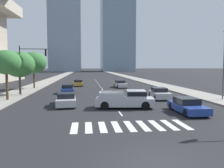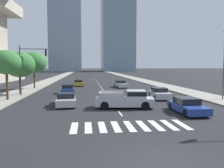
{
  "view_description": "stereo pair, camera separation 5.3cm",
  "coord_description": "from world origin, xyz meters",
  "px_view_note": "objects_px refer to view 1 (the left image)",
  "views": [
    {
      "loc": [
        -2.88,
        -8.58,
        3.93
      ],
      "look_at": [
        0.0,
        15.83,
        2.0
      ],
      "focal_mm": 36.38,
      "sensor_mm": 36.0,
      "label": 1
    },
    {
      "loc": [
        -2.83,
        -8.59,
        3.93
      ],
      "look_at": [
        0.0,
        15.83,
        2.0
      ],
      "focal_mm": 36.38,
      "sensor_mm": 36.0,
      "label": 2
    }
  ],
  "objects_px": {
    "pickup_truck": "(128,99)",
    "sedan_blue_2": "(187,106)",
    "sedan_silver_1": "(120,84)",
    "sedan_blue_0": "(68,89)",
    "sedan_silver_3": "(66,99)",
    "sedan_gold_5": "(78,83)",
    "traffic_signal_far": "(30,62)",
    "street_tree_third": "(34,63)",
    "sedan_silver_4": "(159,94)",
    "street_tree_second": "(19,65)",
    "street_tree_nearest": "(6,62)",
    "street_lamp_east": "(224,60)"
  },
  "relations": [
    {
      "from": "street_lamp_east",
      "to": "street_tree_nearest",
      "type": "xyz_separation_m",
      "value": [
        -24.48,
        2.52,
        -0.28
      ]
    },
    {
      "from": "traffic_signal_far",
      "to": "street_tree_third",
      "type": "bearing_deg",
      "value": 99.48
    },
    {
      "from": "street_lamp_east",
      "to": "sedan_silver_1",
      "type": "bearing_deg",
      "value": 117.99
    },
    {
      "from": "pickup_truck",
      "to": "sedan_gold_5",
      "type": "distance_m",
      "value": 25.33
    },
    {
      "from": "sedan_silver_1",
      "to": "sedan_blue_2",
      "type": "distance_m",
      "value": 23.51
    },
    {
      "from": "sedan_blue_2",
      "to": "sedan_gold_5",
      "type": "relative_size",
      "value": 0.95
    },
    {
      "from": "sedan_blue_2",
      "to": "sedan_silver_4",
      "type": "distance_m",
      "value": 8.33
    },
    {
      "from": "sedan_silver_1",
      "to": "pickup_truck",
      "type": "bearing_deg",
      "value": -11.2
    },
    {
      "from": "sedan_blue_0",
      "to": "sedan_silver_3",
      "type": "distance_m",
      "value": 10.56
    },
    {
      "from": "pickup_truck",
      "to": "sedan_blue_0",
      "type": "bearing_deg",
      "value": 124.69
    },
    {
      "from": "sedan_silver_3",
      "to": "traffic_signal_far",
      "type": "bearing_deg",
      "value": 29.51
    },
    {
      "from": "traffic_signal_far",
      "to": "street_tree_second",
      "type": "relative_size",
      "value": 1.12
    },
    {
      "from": "sedan_silver_1",
      "to": "sedan_gold_5",
      "type": "xyz_separation_m",
      "value": [
        -7.93,
        4.07,
        -0.02
      ]
    },
    {
      "from": "sedan_silver_1",
      "to": "sedan_silver_4",
      "type": "relative_size",
      "value": 1.08
    },
    {
      "from": "street_tree_nearest",
      "to": "street_tree_third",
      "type": "bearing_deg",
      "value": 90.0
    },
    {
      "from": "sedan_silver_3",
      "to": "sedan_silver_4",
      "type": "relative_size",
      "value": 1.1
    },
    {
      "from": "sedan_gold_5",
      "to": "street_tree_nearest",
      "type": "relative_size",
      "value": 0.88
    },
    {
      "from": "pickup_truck",
      "to": "sedan_silver_3",
      "type": "relative_size",
      "value": 1.15
    },
    {
      "from": "street_tree_second",
      "to": "traffic_signal_far",
      "type": "bearing_deg",
      "value": -35.67
    },
    {
      "from": "sedan_silver_1",
      "to": "street_lamp_east",
      "type": "height_order",
      "value": "street_lamp_east"
    },
    {
      "from": "traffic_signal_far",
      "to": "street_lamp_east",
      "type": "distance_m",
      "value": 23.76
    },
    {
      "from": "street_tree_nearest",
      "to": "sedan_blue_0",
      "type": "bearing_deg",
      "value": 47.54
    },
    {
      "from": "sedan_silver_3",
      "to": "street_tree_nearest",
      "type": "relative_size",
      "value": 0.88
    },
    {
      "from": "street_lamp_east",
      "to": "street_tree_second",
      "type": "xyz_separation_m",
      "value": [
        -24.48,
        7.66,
        -0.49
      ]
    },
    {
      "from": "sedan_silver_4",
      "to": "street_tree_third",
      "type": "xyz_separation_m",
      "value": [
        -17.74,
        13.95,
        3.91
      ]
    },
    {
      "from": "sedan_silver_4",
      "to": "street_tree_nearest",
      "type": "relative_size",
      "value": 0.79
    },
    {
      "from": "sedan_blue_0",
      "to": "street_tree_second",
      "type": "distance_m",
      "value": 7.36
    },
    {
      "from": "sedan_blue_0",
      "to": "sedan_gold_5",
      "type": "relative_size",
      "value": 0.89
    },
    {
      "from": "street_lamp_east",
      "to": "street_tree_third",
      "type": "height_order",
      "value": "street_lamp_east"
    },
    {
      "from": "pickup_truck",
      "to": "sedan_blue_2",
      "type": "xyz_separation_m",
      "value": [
        4.64,
        -2.73,
        -0.23
      ]
    },
    {
      "from": "street_lamp_east",
      "to": "sedan_blue_2",
      "type": "bearing_deg",
      "value": -139.45
    },
    {
      "from": "sedan_silver_1",
      "to": "sedan_gold_5",
      "type": "bearing_deg",
      "value": -121.39
    },
    {
      "from": "sedan_silver_1",
      "to": "street_lamp_east",
      "type": "relative_size",
      "value": 0.62
    },
    {
      "from": "sedan_blue_2",
      "to": "traffic_signal_far",
      "type": "height_order",
      "value": "traffic_signal_far"
    },
    {
      "from": "street_tree_nearest",
      "to": "street_tree_second",
      "type": "bearing_deg",
      "value": 90.0
    },
    {
      "from": "street_lamp_east",
      "to": "street_tree_second",
      "type": "distance_m",
      "value": 25.65
    },
    {
      "from": "sedan_silver_4",
      "to": "street_tree_nearest",
      "type": "xyz_separation_m",
      "value": [
        -17.74,
        0.27,
        3.74
      ]
    },
    {
      "from": "street_lamp_east",
      "to": "traffic_signal_far",
      "type": "bearing_deg",
      "value": 164.14
    },
    {
      "from": "street_tree_nearest",
      "to": "street_lamp_east",
      "type": "bearing_deg",
      "value": -5.89
    },
    {
      "from": "sedan_silver_4",
      "to": "sedan_blue_0",
      "type": "bearing_deg",
      "value": -117.55
    },
    {
      "from": "street_tree_third",
      "to": "sedan_blue_0",
      "type": "bearing_deg",
      "value": -47.96
    },
    {
      "from": "sedan_silver_4",
      "to": "sedan_gold_5",
      "type": "bearing_deg",
      "value": -147.53
    },
    {
      "from": "sedan_gold_5",
      "to": "sedan_blue_0",
      "type": "bearing_deg",
      "value": 170.27
    },
    {
      "from": "pickup_truck",
      "to": "street_tree_nearest",
      "type": "distance_m",
      "value": 14.47
    },
    {
      "from": "sedan_silver_3",
      "to": "street_lamp_east",
      "type": "xyz_separation_m",
      "value": [
        17.62,
        1.23,
        4.05
      ]
    },
    {
      "from": "sedan_silver_1",
      "to": "sedan_silver_4",
      "type": "xyz_separation_m",
      "value": [
        2.48,
        -15.09,
        0.03
      ]
    },
    {
      "from": "street_tree_second",
      "to": "sedan_blue_0",
      "type": "bearing_deg",
      "value": 14.94
    },
    {
      "from": "street_lamp_east",
      "to": "street_tree_third",
      "type": "distance_m",
      "value": 29.36
    },
    {
      "from": "sedan_gold_5",
      "to": "street_lamp_east",
      "type": "bearing_deg",
      "value": -145.78
    },
    {
      "from": "sedan_gold_5",
      "to": "street_lamp_east",
      "type": "distance_m",
      "value": 27.73
    }
  ]
}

